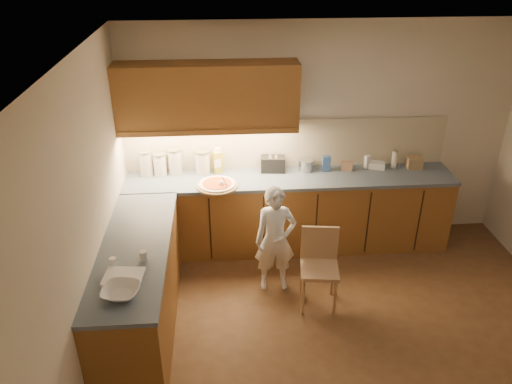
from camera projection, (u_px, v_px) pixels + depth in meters
room at (370, 183)px, 3.86m from camera, size 4.54×4.50×2.62m
l_counter at (245, 234)px, 5.47m from camera, size 3.77×2.62×0.92m
backsplash at (287, 144)px, 5.81m from camera, size 3.75×0.02×0.58m
upper_cabinets at (207, 96)px, 5.31m from camera, size 1.95×0.36×0.73m
pizza_on_board at (217, 185)px, 5.47m from camera, size 0.46×0.46×0.18m
child at (275, 239)px, 5.14m from camera, size 0.44×0.29×1.18m
wooden_chair at (319, 262)px, 4.98m from camera, size 0.42×0.42×0.83m
mixing_bowl at (121, 292)px, 3.83m from camera, size 0.34×0.34×0.07m
canister_a at (146, 163)px, 5.66m from camera, size 0.15×0.15×0.30m
canister_b at (160, 164)px, 5.67m from camera, size 0.15×0.15×0.27m
canister_c at (175, 161)px, 5.70m from camera, size 0.16×0.16×0.31m
canister_d at (203, 162)px, 5.71m from camera, size 0.17×0.17×0.28m
oil_jug at (218, 161)px, 5.73m from camera, size 0.12×0.11×0.30m
toaster at (273, 164)px, 5.78m from camera, size 0.29×0.18×0.18m
steel_pot at (306, 165)px, 5.81m from camera, size 0.18×0.18×0.14m
blue_box at (326, 163)px, 5.79m from camera, size 0.10×0.07×0.18m
card_box_a at (347, 166)px, 5.84m from camera, size 0.15×0.13×0.09m
white_bottle at (367, 162)px, 5.85m from camera, size 0.07×0.07×0.17m
flat_pack at (377, 165)px, 5.88m from camera, size 0.21×0.17×0.07m
tall_jar at (395, 159)px, 5.86m from camera, size 0.07×0.07×0.22m
card_box_b at (414, 162)px, 5.88m from camera, size 0.18×0.15×0.14m
dough_cloth at (123, 277)px, 4.03m from camera, size 0.33×0.27×0.02m
spice_jar_a at (113, 262)px, 4.16m from camera, size 0.07×0.07×0.08m
spice_jar_b at (143, 256)px, 4.24m from camera, size 0.07×0.07×0.09m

